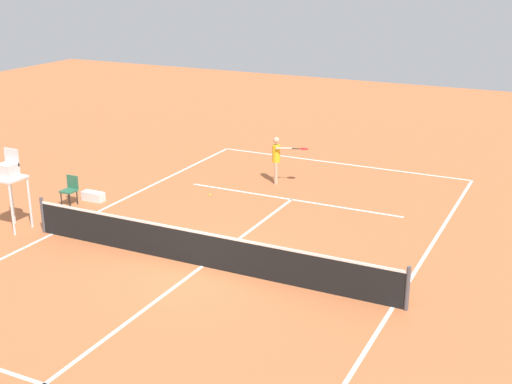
# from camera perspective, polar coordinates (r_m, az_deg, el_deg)

# --- Properties ---
(ground_plane) EXTENTS (60.00, 60.00, 0.00)m
(ground_plane) POSITION_cam_1_polar(r_m,az_deg,el_deg) (17.84, -4.49, -6.20)
(ground_plane) COLOR #C66B3D
(court_lines) EXTENTS (10.17, 21.32, 0.01)m
(court_lines) POSITION_cam_1_polar(r_m,az_deg,el_deg) (17.84, -4.49, -6.19)
(court_lines) COLOR white
(court_lines) RESTS_ON ground
(tennis_net) EXTENTS (10.77, 0.10, 1.07)m
(tennis_net) POSITION_cam_1_polar(r_m,az_deg,el_deg) (17.64, -4.53, -4.73)
(tennis_net) COLOR #4C4C51
(tennis_net) RESTS_ON ground
(player_serving) EXTENTS (1.31, 0.59, 1.69)m
(player_serving) POSITION_cam_1_polar(r_m,az_deg,el_deg) (24.05, 1.82, 3.02)
(player_serving) COLOR #D8A884
(player_serving) RESTS_ON ground
(tennis_ball) EXTENTS (0.07, 0.07, 0.07)m
(tennis_ball) POSITION_cam_1_polar(r_m,az_deg,el_deg) (23.04, -3.89, -0.25)
(tennis_ball) COLOR #CCE033
(tennis_ball) RESTS_ON ground
(umpire_chair) EXTENTS (0.80, 0.80, 2.41)m
(umpire_chair) POSITION_cam_1_polar(r_m,az_deg,el_deg) (20.90, -19.93, 1.19)
(umpire_chair) COLOR silver
(umpire_chair) RESTS_ON ground
(courtside_chair_mid) EXTENTS (0.44, 0.46, 0.95)m
(courtside_chair_mid) POSITION_cam_1_polar(r_m,az_deg,el_deg) (22.84, -15.27, 0.26)
(courtside_chair_mid) COLOR #262626
(courtside_chair_mid) RESTS_ON ground
(equipment_bag) EXTENTS (0.76, 0.32, 0.30)m
(equipment_bag) POSITION_cam_1_polar(r_m,az_deg,el_deg) (23.15, -13.44, -0.34)
(equipment_bag) COLOR white
(equipment_bag) RESTS_ON ground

